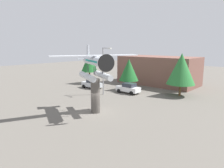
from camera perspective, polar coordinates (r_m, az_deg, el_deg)
ground_plane at (r=25.18m, az=-4.61°, el=-7.91°), size 140.00×140.00×0.00m
display_pedestal at (r=24.60m, az=-4.68°, el=-3.33°), size 1.10×1.10×4.14m
floatplane_monument at (r=23.85m, az=-4.72°, el=5.35°), size 7.15×9.89×4.00m
car_near_silver at (r=39.09m, az=-5.64°, el=0.10°), size 4.20×2.02×1.76m
car_mid_white at (r=34.99m, az=4.61°, el=-1.13°), size 4.20×2.02×1.76m
streetlight_primary at (r=33.19m, az=-2.26°, el=4.61°), size 1.84×0.28×7.76m
storefront_building at (r=44.19m, az=12.78°, el=3.77°), size 15.98×7.88×5.82m
tree_west at (r=43.74m, az=-6.39°, el=6.00°), size 3.51×3.51×6.47m
tree_east at (r=36.93m, az=4.74°, el=3.95°), size 3.50×3.50×5.67m
tree_center_back at (r=34.19m, az=18.83°, el=4.03°), size 4.47×4.47×6.88m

